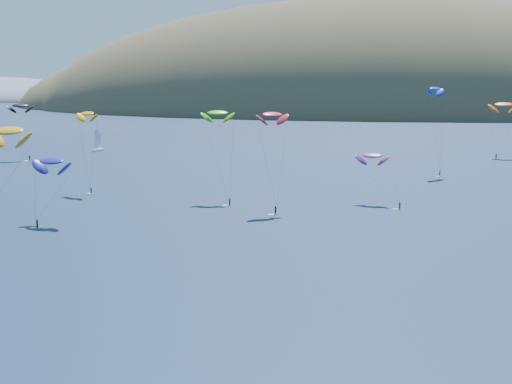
% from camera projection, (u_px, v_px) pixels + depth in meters
% --- Properties ---
extents(island, '(730.00, 300.00, 210.00)m').
position_uv_depth(island, '(397.00, 123.00, 597.48)').
color(island, '#3D3526').
rests_on(island, ground).
extents(sailboat, '(7.98, 6.86, 9.73)m').
position_uv_depth(sailboat, '(98.00, 149.00, 283.33)').
color(sailboat, white).
rests_on(sailboat, ground).
extents(kitesurfer_1, '(8.03, 8.14, 22.38)m').
position_uv_depth(kitesurfer_1, '(87.00, 114.00, 184.59)').
color(kitesurfer_1, '#C58815').
rests_on(kitesurfer_1, ground).
extents(kitesurfer_2, '(12.35, 10.40, 24.44)m').
position_uv_depth(kitesurfer_2, '(8.00, 131.00, 109.07)').
color(kitesurfer_2, '#C58815').
rests_on(kitesurfer_2, ground).
extents(kitesurfer_3, '(9.69, 11.96, 23.34)m').
position_uv_depth(kitesurfer_3, '(218.00, 113.00, 173.74)').
color(kitesurfer_3, '#C58815').
rests_on(kitesurfer_3, ground).
extents(kitesurfer_4, '(7.67, 10.38, 28.22)m').
position_uv_depth(kitesurfer_4, '(435.00, 89.00, 215.85)').
color(kitesurfer_4, '#C58815').
rests_on(kitesurfer_4, ground).
extents(kitesurfer_6, '(11.49, 11.49, 13.50)m').
position_uv_depth(kitesurfer_6, '(372.00, 155.00, 169.94)').
color(kitesurfer_6, '#C58815').
rests_on(kitesurfer_6, ground).
extents(kitesurfer_9, '(8.34, 10.78, 23.73)m').
position_uv_depth(kitesurfer_9, '(272.00, 115.00, 159.69)').
color(kitesurfer_9, '#C58815').
rests_on(kitesurfer_9, ground).
extents(kitesurfer_10, '(10.31, 10.84, 15.48)m').
position_uv_depth(kitesurfer_10, '(52.00, 161.00, 147.12)').
color(kitesurfer_10, '#C58815').
rests_on(kitesurfer_10, ground).
extents(kitesurfer_11, '(10.85, 12.86, 22.19)m').
position_uv_depth(kitesurfer_11, '(504.00, 104.00, 261.33)').
color(kitesurfer_11, '#C58815').
rests_on(kitesurfer_11, ground).
extents(kitesurfer_12, '(11.26, 9.89, 21.63)m').
position_uv_depth(kitesurfer_12, '(20.00, 106.00, 254.84)').
color(kitesurfer_12, '#C58815').
rests_on(kitesurfer_12, ground).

